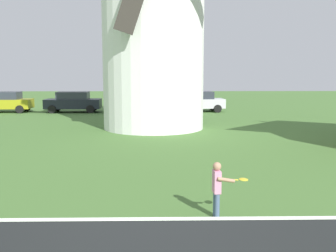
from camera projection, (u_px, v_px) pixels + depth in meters
windmill at (153, 8)px, 20.01m from camera, size 7.92×6.12×12.58m
tennis_net at (171, 238)px, 5.33m from camera, size 5.18×0.06×1.10m
player_far at (218, 186)px, 7.87m from camera, size 0.72×0.44×1.17m
parked_car_mustard at (5, 102)px, 29.07m from camera, size 3.94×2.01×1.56m
parked_car_black at (73, 102)px, 29.17m from camera, size 4.19×1.96×1.56m
parked_car_blue at (134, 101)px, 29.37m from camera, size 4.13×2.42×1.56m
parked_car_silver at (198, 101)px, 29.51m from camera, size 4.11×2.19×1.56m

